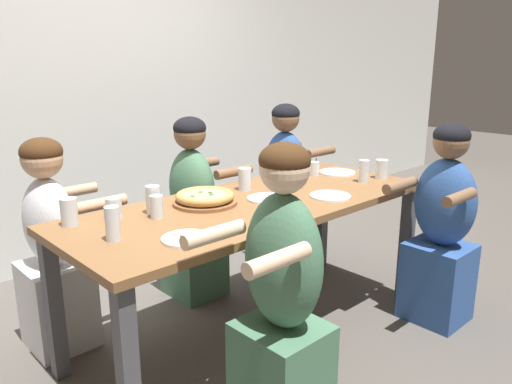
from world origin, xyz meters
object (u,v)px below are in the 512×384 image
at_px(drinking_glass_f, 69,214).
at_px(drinking_glass_i, 113,225).
at_px(drinking_glass_b, 275,206).
at_px(drinking_glass_j, 114,209).
at_px(empty_plate_b, 337,172).
at_px(empty_plate_c, 187,239).
at_px(diner_near_midleft, 282,305).
at_px(diner_far_center, 193,215).
at_px(drinking_glass_d, 283,171).
at_px(drinking_glass_h, 157,208).
at_px(diner_near_right, 442,233).
at_px(empty_plate_d, 266,198).
at_px(drinking_glass_a, 153,201).
at_px(cocktail_glass_blue, 314,169).
at_px(empty_plate_a, 330,196).
at_px(diner_far_left, 53,253).
at_px(drinking_glass_e, 382,169).
at_px(pizza_board_main, 205,198).
at_px(diner_far_right, 285,190).
at_px(drinking_glass_c, 364,173).
at_px(drinking_glass_g, 245,181).

bearing_deg(drinking_glass_f, drinking_glass_i, -81.21).
distance_m(drinking_glass_b, drinking_glass_j, 0.77).
bearing_deg(empty_plate_b, empty_plate_c, -166.62).
bearing_deg(diner_near_midleft, diner_far_center, -21.02).
bearing_deg(drinking_glass_d, drinking_glass_i, -169.32).
bearing_deg(drinking_glass_f, drinking_glass_h, -27.54).
height_order(drinking_glass_f, drinking_glass_j, drinking_glass_f).
bearing_deg(diner_near_right, empty_plate_d, 53.35).
relative_size(empty_plate_b, drinking_glass_a, 1.69).
bearing_deg(cocktail_glass_blue, empty_plate_a, -129.65).
bearing_deg(diner_far_center, drinking_glass_j, -62.38).
relative_size(drinking_glass_b, drinking_glass_d, 0.83).
bearing_deg(drinking_glass_h, diner_far_left, 121.33).
distance_m(drinking_glass_e, drinking_glass_h, 1.52).
relative_size(pizza_board_main, drinking_glass_f, 2.62).
bearing_deg(diner_far_center, diner_near_midleft, -21.02).
relative_size(drinking_glass_h, diner_far_right, 0.09).
distance_m(drinking_glass_e, diner_near_midleft, 1.50).
xyz_separation_m(drinking_glass_j, diner_far_right, (1.59, 0.39, -0.26)).
relative_size(drinking_glass_d, diner_far_left, 0.11).
xyz_separation_m(empty_plate_c, diner_far_right, (1.51, 0.87, -0.22)).
bearing_deg(empty_plate_a, empty_plate_c, -179.37).
xyz_separation_m(drinking_glass_e, diner_far_center, (-0.91, 0.80, -0.29)).
bearing_deg(drinking_glass_h, drinking_glass_c, -10.72).
xyz_separation_m(drinking_glass_b, diner_near_right, (0.99, -0.38, -0.28)).
bearing_deg(drinking_glass_e, drinking_glass_g, 155.57).
distance_m(empty_plate_a, diner_near_right, 0.71).
height_order(empty_plate_d, diner_near_right, diner_near_right).
xyz_separation_m(drinking_glass_c, diner_far_center, (-0.74, 0.78, -0.29)).
distance_m(drinking_glass_e, drinking_glass_i, 1.80).
relative_size(pizza_board_main, diner_near_right, 0.29).
distance_m(drinking_glass_a, drinking_glass_e, 1.51).
relative_size(drinking_glass_d, drinking_glass_j, 1.27).
bearing_deg(drinking_glass_b, drinking_glass_a, 134.28).
distance_m(empty_plate_c, diner_far_left, 0.94).
relative_size(drinking_glass_b, drinking_glass_f, 0.83).
xyz_separation_m(empty_plate_d, drinking_glass_i, (-0.91, -0.01, 0.06)).
relative_size(pizza_board_main, diner_far_right, 0.28).
bearing_deg(drinking_glass_i, diner_near_midleft, -56.25).
height_order(drinking_glass_a, diner_near_midleft, diner_near_midleft).
bearing_deg(drinking_glass_g, drinking_glass_b, -115.04).
xyz_separation_m(empty_plate_b, drinking_glass_d, (-0.42, 0.10, 0.06)).
bearing_deg(drinking_glass_e, drinking_glass_a, 166.63).
relative_size(pizza_board_main, drinking_glass_g, 2.59).
bearing_deg(empty_plate_b, cocktail_glass_blue, 158.27).
bearing_deg(diner_near_right, pizza_board_main, 55.46).
height_order(empty_plate_a, diner_far_left, diner_far_left).
bearing_deg(cocktail_glass_blue, empty_plate_d, -162.38).
relative_size(pizza_board_main, diner_far_center, 0.29).
xyz_separation_m(drinking_glass_d, drinking_glass_j, (-1.13, 0.03, -0.02)).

